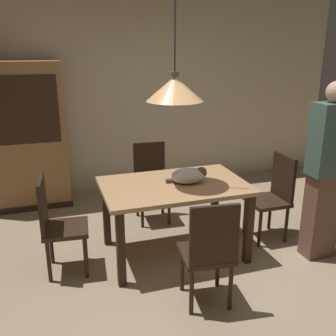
{
  "coord_description": "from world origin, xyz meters",
  "views": [
    {
      "loc": [
        -1.13,
        -2.73,
        2.05
      ],
      "look_at": [
        0.0,
        0.78,
        0.85
      ],
      "focal_mm": 41.12,
      "sensor_mm": 36.0,
      "label": 1
    }
  ],
  "objects": [
    {
      "name": "cat_sleeping",
      "position": [
        0.15,
        0.56,
        0.83
      ],
      "size": [
        0.39,
        0.25,
        0.16
      ],
      "color": "beige",
      "rests_on": "dining_table"
    },
    {
      "name": "chair_right_side",
      "position": [
        1.13,
        0.58,
        0.51
      ],
      "size": [
        0.4,
        0.4,
        0.93
      ],
      "color": "black",
      "rests_on": "ground"
    },
    {
      "name": "chair_far_back",
      "position": [
        0.01,
        1.46,
        0.51
      ],
      "size": [
        0.42,
        0.42,
        0.93
      ],
      "color": "black",
      "rests_on": "ground"
    },
    {
      "name": "person_standing",
      "position": [
        1.37,
        0.1,
        0.88
      ],
      "size": [
        0.36,
        0.22,
        1.73
      ],
      "color": "brown",
      "rests_on": "ground"
    },
    {
      "name": "hutch_bookcase",
      "position": [
        -1.45,
        2.32,
        0.89
      ],
      "size": [
        1.12,
        0.45,
        1.85
      ],
      "color": "olive",
      "rests_on": "ground"
    },
    {
      "name": "chair_near_front",
      "position": [
        -0.01,
        -0.3,
        0.51
      ],
      "size": [
        0.44,
        0.44,
        0.93
      ],
      "color": "black",
      "rests_on": "ground"
    },
    {
      "name": "pendant_lamp",
      "position": [
        0.0,
        0.58,
        1.66
      ],
      "size": [
        0.52,
        0.52,
        1.3
      ],
      "color": "#E0A86B"
    },
    {
      "name": "back_wall",
      "position": [
        0.0,
        2.65,
        1.45
      ],
      "size": [
        6.4,
        0.1,
        2.9
      ],
      "primitive_type": "cube",
      "color": "beige",
      "rests_on": "ground"
    },
    {
      "name": "chair_left_side",
      "position": [
        -1.12,
        0.59,
        0.51
      ],
      "size": [
        0.44,
        0.44,
        0.93
      ],
      "color": "black",
      "rests_on": "ground"
    },
    {
      "name": "dining_table",
      "position": [
        0.0,
        0.58,
        0.65
      ],
      "size": [
        1.4,
        0.9,
        0.75
      ],
      "color": "tan",
      "rests_on": "ground"
    },
    {
      "name": "ground",
      "position": [
        0.0,
        0.0,
        0.0
      ],
      "size": [
        10.0,
        10.0,
        0.0
      ],
      "primitive_type": "plane",
      "color": "#998466"
    }
  ]
}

